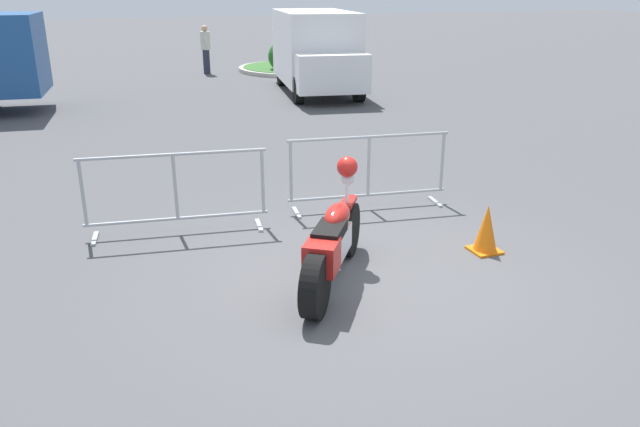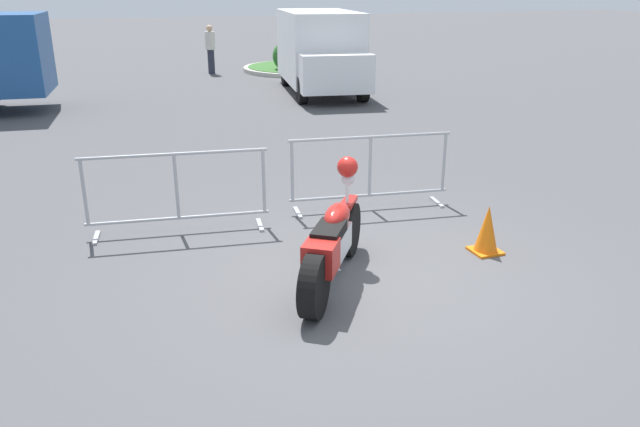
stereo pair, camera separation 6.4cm
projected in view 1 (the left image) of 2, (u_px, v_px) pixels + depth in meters
The scene contains 8 objects.
ground_plane at pixel (367, 277), 6.88m from camera, with size 120.00×120.00×0.00m, color #4C4C4F.
motorcycle at pixel (333, 242), 6.62m from camera, with size 1.38×1.88×1.23m.
crowd_barrier_near at pixel (176, 192), 7.91m from camera, with size 2.31×0.73×1.07m.
crowd_barrier_far at pixel (368, 171), 8.81m from camera, with size 2.31×0.73×1.07m.
delivery_van at pixel (316, 49), 18.28m from camera, with size 2.76×5.26×2.31m.
pedestrian at pixel (206, 48), 22.17m from camera, with size 0.47×0.47×1.69m.
planter_island at pixel (296, 61), 22.93m from camera, with size 4.41×4.41×1.17m.
traffic_cone at pixel (486, 229), 7.44m from camera, with size 0.34×0.34×0.59m.
Camera 1 is at (-2.68, -5.62, 3.04)m, focal length 35.00 mm.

